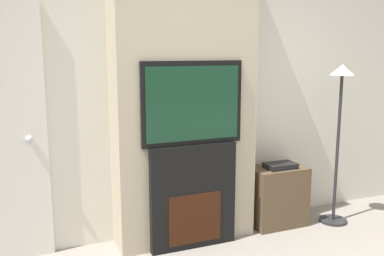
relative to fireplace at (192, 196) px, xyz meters
The scene contains 6 objects.
wall_back 0.98m from the fireplace, 90.00° to the left, with size 6.00×0.06×2.70m.
chimney_breast 0.92m from the fireplace, 90.00° to the left, with size 1.24×0.36×2.70m.
fireplace is the anchor object (origin of this frame).
television 0.81m from the fireplace, 90.00° to the right, with size 0.89×0.07×0.70m.
floor_lamp 1.63m from the fireplace, ahead, with size 0.27×0.27×1.56m.
media_stand 0.96m from the fireplace, ahead, with size 0.53×0.34×0.63m.
Camera 1 is at (-1.34, -1.61, 1.69)m, focal length 40.00 mm.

